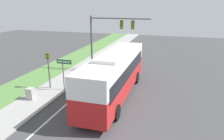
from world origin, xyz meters
TOP-DOWN VIEW (x-y plane):
  - ground_plane at (0.00, 0.00)m, footprint 80.00×80.00m
  - sidewalk at (-6.20, 0.00)m, footprint 2.80×80.00m
  - lane_divider_near at (-3.60, 0.00)m, footprint 0.14×30.00m
  - bus at (-0.45, 3.46)m, footprint 2.65×11.79m
  - signal_gantry at (-3.00, 10.02)m, footprint 6.61×0.41m
  - pedestrian_signal at (-6.49, 3.36)m, footprint 0.28×0.34m
  - street_sign at (-4.97, 3.28)m, footprint 1.40×0.08m
  - utility_cabinet at (-6.65, 0.79)m, footprint 0.61×0.55m

SIDE VIEW (x-z plane):
  - ground_plane at x=0.00m, z-range 0.00..0.00m
  - lane_divider_near at x=-3.60m, z-range 0.00..0.01m
  - sidewalk at x=-6.20m, z-range 0.00..0.12m
  - utility_cabinet at x=-6.65m, z-range 0.12..1.03m
  - street_sign at x=-4.97m, z-range 0.57..3.48m
  - bus at x=-0.45m, z-range 0.19..3.96m
  - pedestrian_signal at x=-6.49m, z-range 0.58..3.86m
  - signal_gantry at x=-3.00m, z-range 1.35..7.49m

